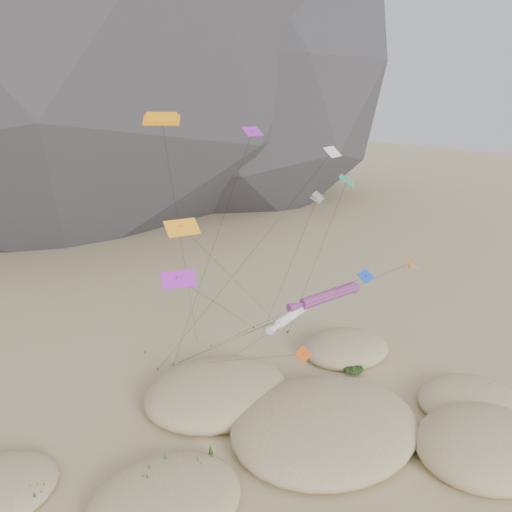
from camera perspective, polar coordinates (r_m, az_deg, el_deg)
The scene contains 9 objects.
ground at distance 43.93m, azimuth 9.58°, elevation -23.24°, with size 500.00×500.00×0.00m, color #CCB789.
dunes at distance 44.87m, azimuth 4.89°, elevation -20.79°, with size 51.10×36.01×3.82m.
dune_grass at distance 44.66m, azimuth 7.10°, elevation -20.93°, with size 42.89×28.29×1.53m.
kite_stakes at distance 61.00m, azimuth -4.02°, elevation -10.31°, with size 17.74×7.10×0.30m.
rainbow_tube_kite at distance 47.83m, azimuth 8.05°, elevation -4.60°, with size 8.12×12.64×11.58m.
white_tube_kite at distance 45.90m, azimuth 4.23°, elevation -6.68°, with size 8.70×15.38×10.46m.
orange_parafoil at distance 40.05m, azimuth -10.68°, elevation 14.69°, with size 10.27×14.81×27.60m.
multi_parafoil at distance 45.43m, azimuth 6.91°, elevation 6.38°, with size 3.71×14.03×20.58m.
delta_kites at distance 44.48m, azimuth 4.45°, elevation 2.59°, with size 25.92×20.98×26.34m.
Camera 1 is at (-23.53, -23.85, 28.41)m, focal length 35.00 mm.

